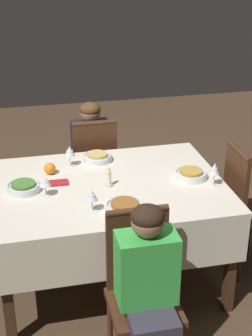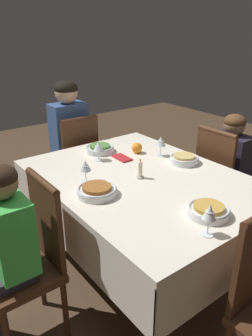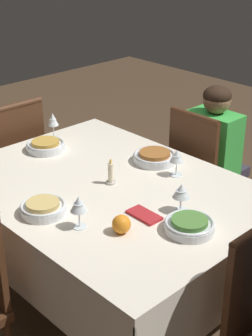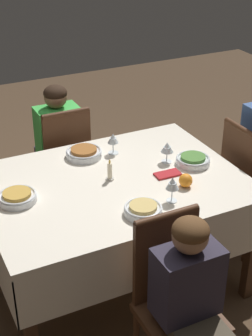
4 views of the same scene
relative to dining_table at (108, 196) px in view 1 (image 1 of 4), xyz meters
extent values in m
plane|color=#4C3826|center=(0.00, 0.00, -0.65)|extent=(8.00, 8.00, 0.00)
cube|color=silver|center=(0.00, 0.00, 0.07)|extent=(1.49, 1.10, 0.04)
cube|color=silver|center=(0.00, 0.55, -0.09)|extent=(1.49, 0.01, 0.29)
cube|color=silver|center=(0.00, -0.55, -0.09)|extent=(1.49, 0.01, 0.29)
cube|color=silver|center=(0.74, 0.00, -0.09)|extent=(0.01, 1.10, 0.29)
cube|color=#3D2616|center=(0.67, 0.48, -0.30)|extent=(0.06, 0.06, 0.70)
cube|color=#3D2616|center=(-0.67, 0.48, -0.30)|extent=(0.06, 0.06, 0.70)
cube|color=#3D2616|center=(0.67, -0.48, -0.30)|extent=(0.06, 0.06, 0.70)
cube|color=#3D2616|center=(-0.67, -0.48, -0.30)|extent=(0.06, 0.06, 0.70)
cube|color=#472816|center=(0.03, -0.83, -0.23)|extent=(0.36, 0.36, 0.04)
cube|color=#472816|center=(0.03, -0.67, 0.03)|extent=(0.33, 0.03, 0.47)
cylinder|color=#472816|center=(0.03, -0.67, 0.26)|extent=(0.33, 0.04, 0.04)
cylinder|color=#472816|center=(-0.13, -0.68, -0.45)|extent=(0.03, 0.03, 0.41)
cylinder|color=#472816|center=(0.19, -0.68, -0.45)|extent=(0.03, 0.03, 0.41)
cube|color=#472816|center=(0.03, 0.83, -0.23)|extent=(0.36, 0.36, 0.04)
cube|color=#472816|center=(0.03, 0.67, 0.03)|extent=(0.33, 0.03, 0.47)
cylinder|color=#472816|center=(0.03, 0.67, 0.26)|extent=(0.33, 0.04, 0.04)
cylinder|color=#472816|center=(0.19, 0.99, -0.45)|extent=(0.03, 0.03, 0.41)
cylinder|color=#472816|center=(-0.12, 0.99, -0.45)|extent=(0.03, 0.03, 0.41)
cylinder|color=#472816|center=(0.19, 0.68, -0.45)|extent=(0.03, 0.03, 0.41)
cylinder|color=#472816|center=(-0.12, 0.68, -0.45)|extent=(0.03, 0.03, 0.41)
cube|color=#472816|center=(0.86, -0.06, 0.03)|extent=(0.03, 0.33, 0.47)
cylinder|color=#472816|center=(0.86, -0.06, 0.26)|extent=(0.04, 0.33, 0.04)
cylinder|color=#472816|center=(0.87, -0.22, -0.45)|extent=(0.03, 0.03, 0.41)
cylinder|color=#472816|center=(0.87, 0.09, -0.45)|extent=(0.03, 0.03, 0.41)
cube|color=#383342|center=(0.03, -0.95, -0.18)|extent=(0.24, 0.31, 0.06)
cube|color=green|center=(0.03, -0.86, 0.05)|extent=(0.30, 0.18, 0.38)
sphere|color=#9E7051|center=(0.03, -0.86, 0.31)|extent=(0.16, 0.16, 0.16)
ellipsoid|color=black|center=(0.03, -0.86, 0.34)|extent=(0.16, 0.16, 0.11)
cube|color=#4C4233|center=(0.03, 1.03, -0.43)|extent=(0.23, 0.14, 0.45)
cube|color=#4C4233|center=(0.03, 0.95, -0.18)|extent=(0.24, 0.31, 0.06)
cube|color=#282333|center=(0.03, 0.86, 0.03)|extent=(0.30, 0.18, 0.35)
sphere|color=#9E7051|center=(0.03, 0.86, 0.28)|extent=(0.16, 0.16, 0.16)
ellipsoid|color=brown|center=(0.03, 0.86, 0.31)|extent=(0.16, 0.16, 0.11)
cylinder|color=silver|center=(-0.53, 0.03, 0.11)|extent=(0.21, 0.21, 0.04)
torus|color=silver|center=(-0.53, 0.03, 0.13)|extent=(0.20, 0.20, 0.01)
cylinder|color=#4C7F38|center=(-0.53, 0.03, 0.13)|extent=(0.15, 0.15, 0.02)
cylinder|color=white|center=(-0.40, -0.07, 0.09)|extent=(0.07, 0.07, 0.00)
cylinder|color=white|center=(-0.40, -0.07, 0.13)|extent=(0.01, 0.01, 0.07)
cone|color=white|center=(-0.40, -0.07, 0.19)|extent=(0.08, 0.08, 0.06)
cylinder|color=white|center=(-0.40, -0.07, 0.18)|extent=(0.05, 0.05, 0.03)
cylinder|color=silver|center=(0.03, -0.36, 0.11)|extent=(0.23, 0.23, 0.04)
torus|color=silver|center=(0.03, -0.36, 0.13)|extent=(0.22, 0.22, 0.01)
cylinder|color=#995B28|center=(0.03, -0.36, 0.13)|extent=(0.16, 0.16, 0.02)
cylinder|color=white|center=(-0.15, -0.32, 0.09)|extent=(0.07, 0.07, 0.00)
cylinder|color=white|center=(-0.15, -0.32, 0.13)|extent=(0.01, 0.01, 0.07)
cone|color=white|center=(-0.15, -0.32, 0.19)|extent=(0.07, 0.07, 0.06)
cylinder|color=white|center=(-0.15, -0.32, 0.18)|extent=(0.04, 0.04, 0.03)
cylinder|color=silver|center=(0.00, 0.38, 0.11)|extent=(0.20, 0.20, 0.04)
torus|color=silver|center=(0.00, 0.38, 0.13)|extent=(0.20, 0.20, 0.01)
cylinder|color=tan|center=(0.00, 0.38, 0.13)|extent=(0.14, 0.14, 0.02)
cylinder|color=white|center=(-0.20, 0.33, 0.09)|extent=(0.06, 0.06, 0.00)
cylinder|color=white|center=(-0.20, 0.33, 0.13)|extent=(0.01, 0.01, 0.07)
cone|color=white|center=(-0.20, 0.33, 0.20)|extent=(0.07, 0.07, 0.07)
cylinder|color=white|center=(-0.20, 0.33, 0.19)|extent=(0.04, 0.04, 0.03)
cylinder|color=silver|center=(0.55, -0.03, 0.11)|extent=(0.21, 0.21, 0.04)
torus|color=silver|center=(0.55, -0.03, 0.13)|extent=(0.21, 0.21, 0.01)
cylinder|color=gold|center=(0.55, -0.03, 0.13)|extent=(0.15, 0.15, 0.02)
cylinder|color=white|center=(0.65, -0.16, 0.09)|extent=(0.06, 0.06, 0.00)
cylinder|color=white|center=(0.65, -0.16, 0.13)|extent=(0.01, 0.01, 0.08)
cone|color=white|center=(0.65, -0.16, 0.21)|extent=(0.06, 0.06, 0.07)
cylinder|color=white|center=(0.65, -0.16, 0.19)|extent=(0.04, 0.04, 0.03)
cylinder|color=beige|center=(0.01, -0.02, 0.09)|extent=(0.05, 0.05, 0.01)
cylinder|color=beige|center=(0.01, -0.02, 0.15)|extent=(0.03, 0.03, 0.09)
ellipsoid|color=#F9C64C|center=(0.01, -0.02, 0.20)|extent=(0.01, 0.01, 0.03)
sphere|color=orange|center=(-0.34, 0.24, 0.13)|extent=(0.08, 0.08, 0.08)
cube|color=#AD2328|center=(-0.32, 0.08, 0.09)|extent=(0.15, 0.08, 0.01)
camera|label=1|loc=(-0.54, -2.88, 1.57)|focal=55.00mm
camera|label=2|loc=(1.42, -1.21, 0.96)|focal=35.00mm
camera|label=3|loc=(-1.64, 1.44, 1.23)|focal=55.00mm
camera|label=4|loc=(1.05, 2.33, 1.58)|focal=55.00mm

